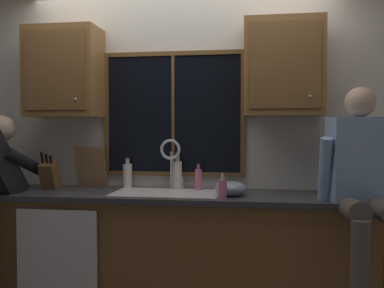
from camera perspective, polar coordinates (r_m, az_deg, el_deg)
back_wall at (r=3.51m, az=-1.51°, el=-0.03°), size 5.97×0.12×2.55m
window_glass at (r=3.46m, az=-2.54°, el=4.08°), size 1.10×0.02×0.95m
window_frame_top at (r=3.50m, az=-2.59°, el=12.18°), size 1.17×0.02×0.04m
window_frame_bottom at (r=3.46m, az=-2.56°, el=-4.08°), size 1.17×0.02×0.04m
window_frame_left at (r=3.60m, az=-11.51°, el=3.96°), size 0.03×0.02×0.95m
window_frame_right at (r=3.38m, az=6.93°, el=4.12°), size 0.03×0.02×0.95m
window_mullion_center at (r=3.44m, az=-2.58°, el=4.09°), size 0.02×0.02×0.95m
lower_cabinet_run at (r=3.31m, az=-2.57°, el=-14.85°), size 3.57×0.58×0.88m
countertop at (r=3.19m, az=-2.66°, el=-7.01°), size 3.63×0.62×0.04m
dishwasher_front at (r=3.26m, az=-17.88°, el=-14.91°), size 0.60×0.02×0.74m
upper_cabinet_left at (r=3.60m, az=-16.98°, el=9.27°), size 0.58×0.36×0.72m
upper_cabinet_right at (r=3.27m, az=12.28°, el=10.06°), size 0.58×0.36×0.72m
sink at (r=3.22m, az=-3.52°, el=-8.33°), size 0.80×0.46×0.21m
faucet at (r=3.35m, az=-2.77°, el=-1.87°), size 0.18×0.09×0.40m
person_sitting_on_counter at (r=2.93m, az=22.20°, el=-3.93°), size 0.54×0.63×1.26m
knife_block at (r=3.57m, az=-18.74°, el=-4.07°), size 0.12×0.18×0.32m
cutting_board at (r=3.59m, az=-13.57°, el=-3.05°), size 0.25×0.09×0.34m
mixing_bowl at (r=3.06m, az=5.27°, el=-6.06°), size 0.22×0.22×0.11m
soap_dispenser at (r=2.92m, az=4.16°, el=-6.07°), size 0.06×0.07×0.18m
bottle_green_glass at (r=3.50m, az=-8.75°, el=-4.16°), size 0.08×0.08×0.25m
bottle_tall_clear at (r=3.32m, az=0.87°, el=-4.77°), size 0.05×0.05×0.21m
bottle_amber_small at (r=3.37m, az=-2.02°, el=-4.11°), size 0.07×0.07×0.29m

